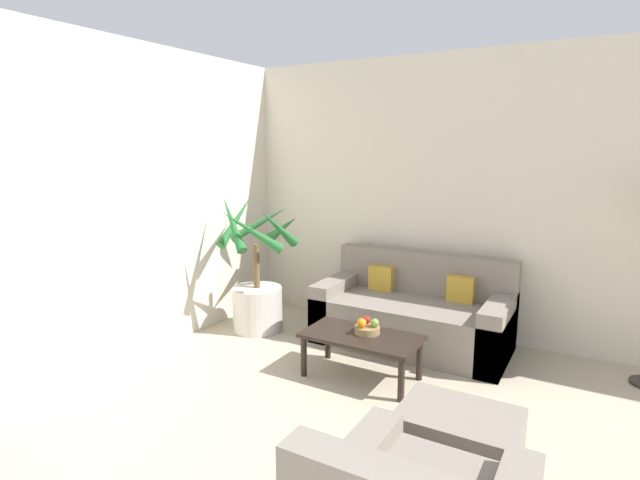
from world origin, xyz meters
The scene contains 10 objects.
wall_back centered at (0.00, 5.83, 1.35)m, with size 7.92×0.06×2.70m.
wall_left centered at (-3.19, 2.90, 1.35)m, with size 0.06×7.40×2.70m.
potted_palm centered at (-2.66, 4.92, 0.45)m, with size 0.88×0.89×1.37m.
sofa_loveseat centered at (-1.17, 5.33, 0.28)m, with size 1.74×0.83×0.83m.
coffee_table centered at (-1.29, 4.46, 0.31)m, with size 0.92×0.49×0.36m.
fruit_bowl centered at (-1.27, 4.52, 0.39)m, with size 0.20×0.20×0.06m.
apple_red centered at (-1.30, 4.57, 0.45)m, with size 0.06×0.06×0.06m.
apple_green centered at (-1.21, 4.53, 0.45)m, with size 0.07×0.07×0.07m.
orange_fruit centered at (-1.29, 4.47, 0.46)m, with size 0.08×0.08×0.08m.
ottoman centered at (-0.30, 3.63, 0.19)m, with size 0.65×0.48×0.39m.
Camera 1 is at (0.31, 1.05, 1.83)m, focal length 28.00 mm.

